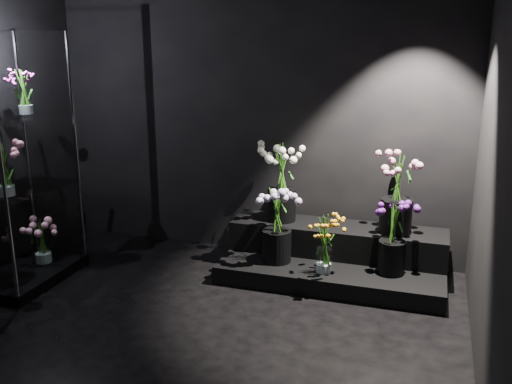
% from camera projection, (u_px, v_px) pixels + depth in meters
% --- Properties ---
extents(floor, '(4.00, 4.00, 0.00)m').
position_uv_depth(floor, '(169.00, 351.00, 3.93)').
color(floor, black).
rests_on(floor, ground).
extents(wall_back, '(4.00, 0.00, 4.00)m').
position_uv_depth(wall_back, '(256.00, 111.00, 5.38)').
color(wall_back, black).
rests_on(wall_back, floor).
extents(wall_right, '(0.00, 4.00, 4.00)m').
position_uv_depth(wall_right, '(506.00, 176.00, 2.97)').
color(wall_right, black).
rests_on(wall_right, floor).
extents(display_riser, '(1.94, 0.86, 0.43)m').
position_uv_depth(display_riser, '(334.00, 256.00, 5.11)').
color(display_riser, black).
rests_on(display_riser, floor).
extents(display_case, '(0.58, 0.97, 2.13)m').
position_uv_depth(display_case, '(16.00, 163.00, 4.76)').
color(display_case, black).
rests_on(display_case, floor).
extents(bouquet_orange_bells, '(0.30, 0.30, 0.51)m').
position_uv_depth(bouquet_orange_bells, '(324.00, 243.00, 4.75)').
color(bouquet_orange_bells, white).
rests_on(bouquet_orange_bells, display_riser).
extents(bouquet_lilac, '(0.40, 0.40, 0.68)m').
position_uv_depth(bouquet_lilac, '(277.00, 219.00, 4.95)').
color(bouquet_lilac, black).
rests_on(bouquet_lilac, display_riser).
extents(bouquet_purple, '(0.38, 0.38, 0.64)m').
position_uv_depth(bouquet_purple, '(393.00, 233.00, 4.71)').
color(bouquet_purple, black).
rests_on(bouquet_purple, display_riser).
extents(bouquet_cream_roses, '(0.49, 0.49, 0.71)m').
position_uv_depth(bouquet_cream_roses, '(282.00, 178.00, 5.19)').
color(bouquet_cream_roses, black).
rests_on(bouquet_cream_roses, display_riser).
extents(bouquet_pink_roses, '(0.43, 0.43, 0.70)m').
position_uv_depth(bouquet_pink_roses, '(397.00, 190.00, 4.87)').
color(bouquet_pink_roses, black).
rests_on(bouquet_pink_roses, display_riser).
extents(bouquet_case_pink, '(0.35, 0.35, 0.44)m').
position_uv_depth(bouquet_case_pink, '(4.00, 168.00, 4.59)').
color(bouquet_case_pink, white).
rests_on(bouquet_case_pink, display_case).
extents(bouquet_case_magenta, '(0.22, 0.22, 0.38)m').
position_uv_depth(bouquet_case_magenta, '(24.00, 90.00, 4.70)').
color(bouquet_case_magenta, white).
rests_on(bouquet_case_magenta, display_case).
extents(bouquet_case_base_pink, '(0.33, 0.33, 0.41)m').
position_uv_depth(bouquet_case_base_pink, '(42.00, 239.00, 5.13)').
color(bouquet_case_base_pink, white).
rests_on(bouquet_case_base_pink, display_case).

